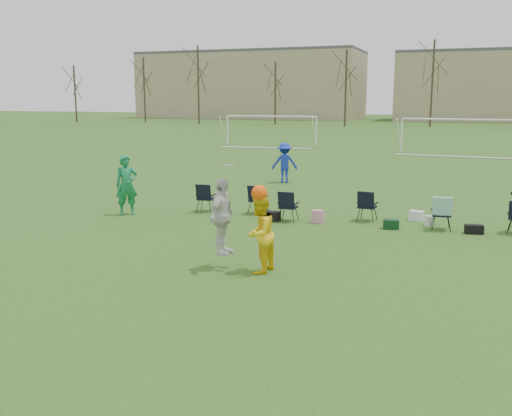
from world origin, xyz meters
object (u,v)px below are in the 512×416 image
at_px(center_contest, 243,226).
at_px(goal_mid, 457,126).
at_px(goal_left, 271,122).
at_px(fielder_green_near, 127,185).
at_px(fielder_blue, 284,163).

height_order(center_contest, goal_mid, goal_mid).
xyz_separation_m(center_contest, goal_left, (-10.13, 31.97, 0.88)).
xyz_separation_m(fielder_green_near, goal_mid, (9.78, 25.45, 0.93)).
bearing_deg(goal_mid, fielder_green_near, -107.02).
height_order(fielder_green_near, goal_left, goal_left).
relative_size(fielder_blue, goal_left, 0.25).
bearing_deg(fielder_blue, center_contest, 82.13).
xyz_separation_m(fielder_blue, center_contest, (3.20, -13.33, 0.13)).
bearing_deg(fielder_green_near, fielder_blue, 32.30).
relative_size(fielder_blue, center_contest, 0.76).
relative_size(fielder_blue, goal_mid, 0.25).
bearing_deg(fielder_blue, goal_left, -90.97).
bearing_deg(fielder_blue, fielder_green_near, 51.55).
bearing_deg(fielder_green_near, goal_mid, 28.37).
bearing_deg(goal_left, fielder_green_near, -86.26).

